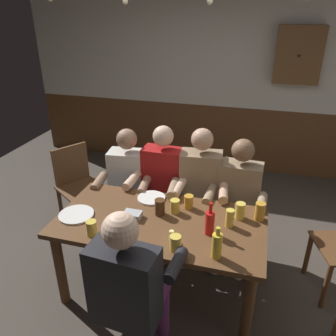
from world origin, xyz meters
TOP-DOWN VIEW (x-y plane):
  - ground_plane at (0.00, 0.00)m, footprint 6.63×6.63m
  - back_wall_upper at (0.00, 2.51)m, footprint 5.53×0.12m
  - back_wall_wainscot at (0.00, 2.51)m, footprint 5.53×0.12m
  - dining_table at (0.00, -0.18)m, footprint 1.62×0.83m
  - person_0 at (-0.54, 0.45)m, footprint 0.55×0.56m
  - person_1 at (-0.19, 0.46)m, footprint 0.54×0.54m
  - person_2 at (0.19, 0.46)m, footprint 0.55×0.55m
  - person_3 at (0.54, 0.45)m, footprint 0.54×0.55m
  - person_4 at (0.01, -0.83)m, footprint 0.57×0.53m
  - chair_empty_near_left at (-1.17, 0.58)m, footprint 0.61×0.61m
  - table_candle at (0.15, -0.39)m, footprint 0.04×0.04m
  - condiment_caddy at (-0.22, -0.20)m, footprint 0.14×0.10m
  - plate_0 at (-0.66, -0.29)m, footprint 0.28×0.28m
  - plate_1 at (-0.17, 0.11)m, footprint 0.24×0.24m
  - bottle_0 at (0.48, -0.48)m, footprint 0.07×0.07m
  - bottle_1 at (0.40, -0.24)m, footprint 0.07×0.07m
  - pint_glass_0 at (0.74, 0.05)m, footprint 0.08×0.08m
  - pint_glass_1 at (-0.42, -0.49)m, footprint 0.08×0.08m
  - pint_glass_2 at (0.53, -0.11)m, footprint 0.06×0.06m
  - pint_glass_3 at (0.08, -0.03)m, footprint 0.08×0.08m
  - pint_glass_4 at (-0.02, -0.10)m, footprint 0.08×0.08m
  - pint_glass_5 at (0.59, 0.03)m, footprint 0.08×0.08m
  - pint_glass_6 at (0.17, 0.06)m, footprint 0.08×0.08m
  - pint_glass_7 at (0.21, -0.48)m, footprint 0.08×0.08m
  - wall_dart_cabinet at (1.03, 2.38)m, footprint 0.56×0.15m

SIDE VIEW (x-z plane):
  - ground_plane at x=0.00m, z-range 0.00..0.00m
  - back_wall_wainscot at x=0.00m, z-range 0.00..0.93m
  - chair_empty_near_left at x=-1.17m, z-range 0.04..0.92m
  - dining_table at x=0.00m, z-range 0.25..0.97m
  - person_0 at x=-0.54m, z-range 0.06..1.23m
  - person_3 at x=0.54m, z-range 0.06..1.24m
  - person_1 at x=-0.19m, z-range 0.05..1.29m
  - person_2 at x=0.19m, z-range 0.06..1.31m
  - person_4 at x=0.01m, z-range 0.06..1.30m
  - plate_0 at x=-0.66m, z-range 0.72..0.74m
  - plate_1 at x=-0.17m, z-range 0.72..0.74m
  - condiment_caddy at x=-0.22m, z-range 0.72..0.77m
  - table_candle at x=0.15m, z-range 0.72..0.80m
  - pint_glass_3 at x=0.08m, z-range 0.72..0.83m
  - pint_glass_7 at x=0.21m, z-range 0.72..0.83m
  - pint_glass_6 at x=0.17m, z-range 0.72..0.84m
  - pint_glass_1 at x=-0.42m, z-range 0.72..0.84m
  - pint_glass_5 at x=0.59m, z-range 0.72..0.85m
  - pint_glass_4 at x=-0.02m, z-range 0.72..0.85m
  - pint_glass_2 at x=0.53m, z-range 0.72..0.86m
  - pint_glass_0 at x=0.74m, z-range 0.72..0.87m
  - bottle_1 at x=0.40m, z-range 0.69..0.95m
  - bottle_0 at x=0.48m, z-range 0.70..0.94m
  - wall_dart_cabinet at x=1.03m, z-range 1.32..2.02m
  - back_wall_upper at x=0.00m, z-range 0.93..2.57m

